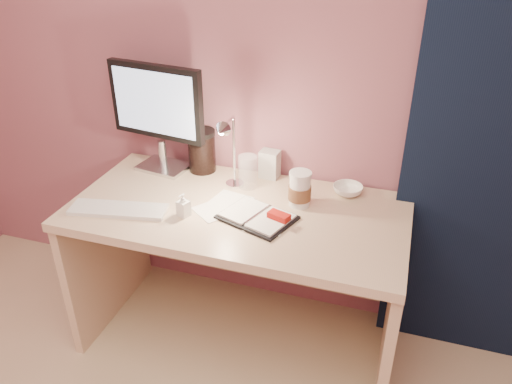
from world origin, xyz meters
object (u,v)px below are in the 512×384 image
(dark_jar, at_px, (202,153))
(product_box, at_px, (270,164))
(bowl, at_px, (348,190))
(lotion_bottle, at_px, (183,205))
(coffee_cup, at_px, (300,190))
(monitor, at_px, (158,108))
(clear_cup, at_px, (248,172))
(planner, at_px, (259,217))
(desk_lamp, at_px, (226,149))
(desk, at_px, (244,243))
(keyboard, at_px, (118,209))

(dark_jar, distance_m, product_box, 0.33)
(bowl, distance_m, lotion_bottle, 0.72)
(coffee_cup, distance_m, product_box, 0.29)
(monitor, bearing_deg, clear_cup, 2.00)
(monitor, xyz_separation_m, clear_cup, (0.44, -0.05, -0.23))
(monitor, distance_m, planner, 0.71)
(bowl, height_order, desk_lamp, desk_lamp)
(desk_lamp, bearing_deg, planner, -38.87)
(clear_cup, relative_size, desk_lamp, 0.42)
(lotion_bottle, height_order, dark_jar, dark_jar)
(desk, xyz_separation_m, desk_lamp, (-0.08, 0.02, 0.44))
(bowl, xyz_separation_m, dark_jar, (-0.70, 0.02, 0.07))
(monitor, bearing_deg, desk, -11.78)
(dark_jar, xyz_separation_m, desk_lamp, (0.20, -0.19, 0.13))
(keyboard, relative_size, clear_cup, 2.70)
(planner, distance_m, desk_lamp, 0.32)
(lotion_bottle, height_order, desk_lamp, desk_lamp)
(keyboard, xyz_separation_m, clear_cup, (0.44, 0.37, 0.07))
(bowl, relative_size, lotion_bottle, 1.30)
(dark_jar, relative_size, product_box, 1.39)
(clear_cup, bearing_deg, dark_jar, 160.66)
(coffee_cup, relative_size, dark_jar, 0.85)
(keyboard, distance_m, coffee_cup, 0.75)
(lotion_bottle, distance_m, product_box, 0.49)
(keyboard, height_order, coffee_cup, coffee_cup)
(planner, bearing_deg, dark_jar, 157.99)
(desk, relative_size, monitor, 2.77)
(bowl, bearing_deg, keyboard, -153.67)
(clear_cup, xyz_separation_m, dark_jar, (-0.26, 0.09, 0.02))
(desk, distance_m, desk_lamp, 0.45)
(desk, distance_m, product_box, 0.38)
(keyboard, relative_size, coffee_cup, 2.59)
(bowl, distance_m, product_box, 0.38)
(monitor, relative_size, desk_lamp, 1.45)
(monitor, xyz_separation_m, keyboard, (0.00, -0.42, -0.29))
(lotion_bottle, xyz_separation_m, dark_jar, (-0.09, 0.41, 0.04))
(lotion_bottle, bearing_deg, product_box, 61.93)
(coffee_cup, bearing_deg, planner, -129.12)
(monitor, bearing_deg, lotion_bottle, -44.47)
(keyboard, height_order, clear_cup, clear_cup)
(dark_jar, height_order, desk_lamp, desk_lamp)
(clear_cup, xyz_separation_m, lotion_bottle, (-0.17, -0.31, -0.02))
(desk, bearing_deg, product_box, 79.07)
(lotion_bottle, bearing_deg, desk_lamp, 63.82)
(planner, height_order, dark_jar, dark_jar)
(monitor, distance_m, bowl, 0.93)
(dark_jar, bearing_deg, keyboard, -111.64)
(keyboard, relative_size, product_box, 3.06)
(dark_jar, bearing_deg, desk_lamp, -43.50)
(keyboard, distance_m, dark_jar, 0.50)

